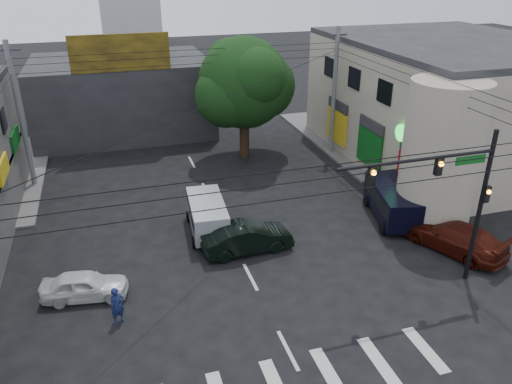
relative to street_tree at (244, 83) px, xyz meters
name	(u,v)px	position (x,y,z in m)	size (l,w,h in m)	color
ground	(264,303)	(-4.00, -17.00, -5.47)	(160.00, 160.00, 0.00)	black
sidewalk_far_right	(402,134)	(14.00, 1.00, -5.40)	(16.00, 16.00, 0.15)	#514F4C
building_right	(447,103)	(14.00, -4.00, -1.47)	(14.00, 18.00, 8.00)	gray
corner_column	(440,157)	(7.00, -13.00, -1.47)	(4.00, 4.00, 8.00)	gray
building_far	(123,96)	(-8.00, 9.00, -2.47)	(14.00, 10.00, 6.00)	#232326
billboard	(120,53)	(-8.00, 4.10, 1.83)	(7.00, 0.30, 2.60)	olive
street_tree	(244,83)	(0.00, 0.00, 0.00)	(6.40, 6.40, 8.70)	black
traffic_gantry	(452,188)	(3.82, -18.00, -0.64)	(7.10, 0.35, 7.20)	black
utility_pole_far_left	(21,117)	(-14.50, -1.00, -0.87)	(0.32, 0.32, 9.20)	#59595B
utility_pole_far_right	(334,92)	(6.50, -1.00, -0.87)	(0.32, 0.32, 9.20)	#59595B
dark_sedan	(247,238)	(-3.51, -12.74, -4.72)	(4.66, 1.83, 1.51)	black
white_compact	(85,285)	(-11.29, -14.35, -4.85)	(3.84, 2.03, 1.24)	silver
maroon_sedan	(455,237)	(6.50, -15.75, -4.72)	(3.94, 5.59, 1.50)	#401009
silver_minivan	(207,217)	(-5.00, -10.31, -4.56)	(2.10, 4.37, 1.83)	#B3B5BC
navy_van	(391,203)	(5.20, -11.84, -4.50)	(2.95, 5.18, 1.95)	black
traffic_officer	(117,306)	(-10.00, -16.44, -4.66)	(0.70, 0.59, 1.63)	#161F4F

